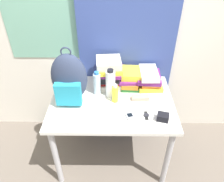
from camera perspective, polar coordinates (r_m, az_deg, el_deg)
name	(u,v)px	position (r m, az deg, el deg)	size (l,w,h in m)	color
wall_back	(112,22)	(2.07, 0.03, 17.69)	(6.00, 0.06, 2.50)	silver
curtain_blue	(128,24)	(2.02, 4.09, 17.12)	(0.91, 0.04, 2.50)	#384C93
desk	(112,108)	(1.97, 0.00, -4.50)	(1.07, 0.77, 0.72)	silver
backpack	(69,79)	(1.83, -11.11, 3.01)	(0.30, 0.23, 0.50)	#2D3851
book_stack_left	(109,72)	(2.03, -0.73, 4.93)	(0.25, 0.29, 0.27)	silver
book_stack_center	(131,78)	(2.07, 4.88, 3.43)	(0.22, 0.28, 0.16)	#1E5623
book_stack_right	(149,79)	(2.08, 9.66, 3.23)	(0.24, 0.28, 0.16)	yellow
water_bottle	(97,84)	(1.93, -3.94, 1.95)	(0.06, 0.06, 0.23)	silver
sports_bottle	(110,83)	(1.90, -0.41, 1.98)	(0.08, 0.08, 0.27)	white
sunscreen_bottle	(115,94)	(1.86, 0.82, -0.70)	(0.05, 0.05, 0.17)	yellow
cell_phone	(130,116)	(1.76, 4.67, -6.45)	(0.09, 0.11, 0.02)	#B7BCC6
sunglasses_case	(140,98)	(1.93, 7.38, -1.80)	(0.15, 0.06, 0.04)	gray
camera_pouch	(163,117)	(1.76, 13.15, -6.64)	(0.11, 0.09, 0.05)	black
wristwatch	(146,115)	(1.78, 8.95, -6.30)	(0.04, 0.10, 0.01)	black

